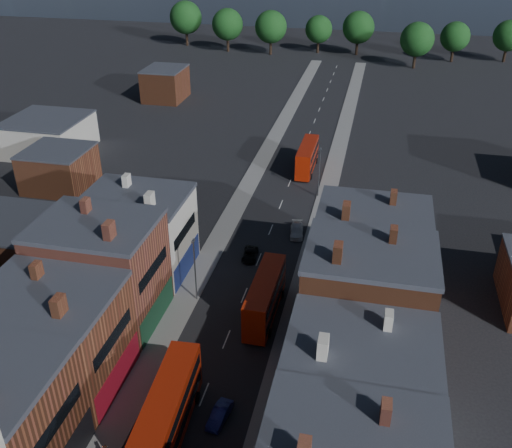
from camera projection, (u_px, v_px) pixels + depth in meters
The scene contains 11 objects.
pavement_west at pixel (230, 218), 83.78m from camera, with size 3.00×200.00×0.12m, color gray.
pavement_east at pixel (318, 228), 81.30m from camera, with size 3.00×200.00×0.12m, color gray.
lamp_post_2 at pixel (195, 266), 64.23m from camera, with size 0.25×0.70×8.12m.
lamp_post_3 at pixel (319, 169), 87.80m from camera, with size 0.25×0.70×8.12m.
bus_0 at pixel (168, 410), 48.31m from camera, with size 3.58×12.15×5.18m.
bus_1 at pixel (265, 296), 62.76m from camera, with size 2.94×11.14×4.80m.
bus_2 at pixel (307, 157), 97.73m from camera, with size 2.81×10.91×4.70m.
car_1 at pixel (220, 415), 50.71m from camera, with size 1.27×3.64×1.20m, color navy.
car_2 at pixel (250, 254), 74.13m from camera, with size 1.82×3.95×1.10m, color black.
car_3 at pixel (297, 231), 79.40m from camera, with size 1.78×4.39×1.27m, color silver.
ped_3 at pixel (275, 424), 49.44m from camera, with size 0.94×0.43×1.61m, color #4F4D44.
Camera 1 is at (13.26, -20.94, 40.19)m, focal length 40.00 mm.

